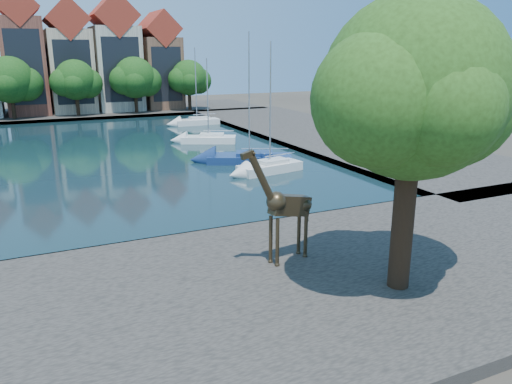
% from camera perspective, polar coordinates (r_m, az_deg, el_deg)
% --- Properties ---
extents(ground, '(160.00, 160.00, 0.00)m').
position_cam_1_polar(ground, '(24.69, -12.17, -6.21)').
color(ground, '#38332B').
rests_on(ground, ground).
extents(water_basin, '(38.00, 50.00, 0.08)m').
position_cam_1_polar(water_basin, '(47.57, -18.71, 4.01)').
color(water_basin, black).
rests_on(water_basin, ground).
extents(near_quay, '(50.00, 14.00, 0.50)m').
position_cam_1_polar(near_quay, '(18.43, -7.18, -13.08)').
color(near_quay, '#433F3A').
rests_on(near_quay, ground).
extents(far_quay, '(60.00, 16.00, 0.50)m').
position_cam_1_polar(far_quay, '(79.10, -21.45, 8.34)').
color(far_quay, '#433F3A').
rests_on(far_quay, ground).
extents(right_quay, '(14.00, 52.00, 0.50)m').
position_cam_1_polar(right_quay, '(55.83, 7.75, 6.57)').
color(right_quay, '#433F3A').
rests_on(right_quay, ground).
extents(plane_tree, '(8.32, 6.40, 10.62)m').
position_cam_1_polar(plane_tree, '(18.27, 17.87, 10.54)').
color(plane_tree, '#332114').
rests_on(plane_tree, near_quay).
extents(townhouse_center, '(5.44, 9.18, 16.93)m').
position_cam_1_polar(townhouse_center, '(78.46, -25.05, 13.87)').
color(townhouse_center, brown).
rests_on(townhouse_center, far_quay).
extents(townhouse_east_inner, '(5.94, 9.18, 15.79)m').
position_cam_1_polar(townhouse_east_inner, '(78.75, -20.52, 13.88)').
color(townhouse_east_inner, '#C3A98B').
rests_on(townhouse_east_inner, far_quay).
extents(townhouse_east_mid, '(6.43, 9.18, 16.65)m').
position_cam_1_polar(townhouse_east_mid, '(79.55, -15.75, 14.56)').
color(townhouse_east_mid, '#BEB7A2').
rests_on(townhouse_east_mid, far_quay).
extents(townhouse_east_end, '(5.44, 9.18, 14.43)m').
position_cam_1_polar(townhouse_east_end, '(80.90, -11.02, 14.15)').
color(townhouse_east_end, brown).
rests_on(townhouse_east_end, far_quay).
extents(far_tree_mid_west, '(7.80, 6.00, 8.00)m').
position_cam_1_polar(far_tree_mid_west, '(73.07, -26.22, 11.27)').
color(far_tree_mid_west, '#332114').
rests_on(far_tree_mid_west, far_quay).
extents(far_tree_mid_east, '(7.02, 5.40, 7.52)m').
position_cam_1_polar(far_tree_mid_east, '(73.38, -19.87, 11.82)').
color(far_tree_mid_east, '#332114').
rests_on(far_tree_mid_east, far_quay).
extents(far_tree_east, '(7.54, 5.80, 7.84)m').
position_cam_1_polar(far_tree_east, '(74.54, -13.62, 12.44)').
color(far_tree_east, '#332114').
rests_on(far_tree_east, far_quay).
extents(far_tree_far_east, '(6.76, 5.20, 7.36)m').
position_cam_1_polar(far_tree_far_east, '(76.53, -7.61, 12.69)').
color(far_tree_far_east, '#332114').
rests_on(far_tree_far_east, far_quay).
extents(giraffe_statue, '(3.48, 1.12, 5.00)m').
position_cam_1_polar(giraffe_statue, '(20.63, 3.32, -1.57)').
color(giraffe_statue, '#392E1C').
rests_on(giraffe_statue, near_quay).
extents(sailboat_right_a, '(5.40, 2.72, 9.71)m').
position_cam_1_polar(sailboat_right_a, '(38.44, 1.60, 3.07)').
color(sailboat_right_a, silver).
rests_on(sailboat_right_a, water_basin).
extents(sailboat_right_b, '(7.36, 5.12, 10.51)m').
position_cam_1_polar(sailboat_right_b, '(41.88, -0.76, 4.05)').
color(sailboat_right_b, navy).
rests_on(sailboat_right_b, water_basin).
extents(sailboat_right_c, '(5.76, 4.04, 8.37)m').
position_cam_1_polar(sailboat_right_c, '(51.19, -5.43, 6.19)').
color(sailboat_right_c, white).
rests_on(sailboat_right_c, water_basin).
extents(sailboat_right_d, '(5.50, 1.93, 9.44)m').
position_cam_1_polar(sailboat_right_d, '(64.19, -6.76, 8.13)').
color(sailboat_right_d, silver).
rests_on(sailboat_right_d, water_basin).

